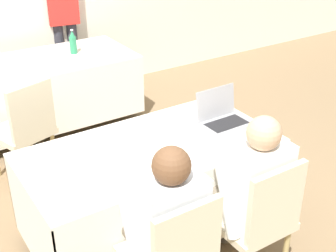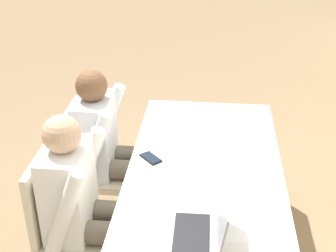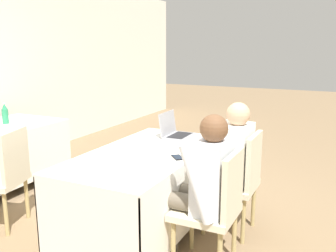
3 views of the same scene
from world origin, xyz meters
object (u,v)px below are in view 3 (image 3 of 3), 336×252
cell_phone (178,157)px  water_bottle (5,114)px  person_checkered_shirt (202,182)px  laptop (176,132)px  chair_near_left (215,205)px  chair_far_spare (4,174)px  chair_near_right (239,179)px  person_white_shirt (228,159)px

cell_phone → water_bottle: bearing=128.6°
water_bottle → person_checkered_shirt: size_ratio=0.22×
laptop → water_bottle: (-0.29, 2.08, 0.07)m
chair_near_left → chair_far_spare: (-0.20, 1.93, 0.00)m
cell_phone → person_checkered_shirt: size_ratio=0.13×
chair_near_right → person_white_shirt: 0.19m
chair_near_right → person_checkered_shirt: 0.64m
cell_phone → chair_near_right: size_ratio=0.17×
cell_phone → chair_near_right: chair_near_right is taller
water_bottle → chair_near_right: size_ratio=0.28×
person_white_shirt → cell_phone: bearing=-42.5°
cell_phone → person_checkered_shirt: person_checkered_shirt is taller
person_checkered_shirt → chair_far_spare: bearing=-83.8°
laptop → chair_near_right: bearing=-113.4°
chair_near_left → chair_far_spare: same height
chair_far_spare → cell_phone: bearing=89.6°
cell_phone → water_bottle: 2.43m
cell_phone → person_checkered_shirt: 0.42m
cell_phone → chair_near_left: chair_near_left is taller
chair_near_right → person_checkered_shirt: size_ratio=0.78×
chair_near_left → person_checkered_shirt: bearing=-90.0°
chair_near_right → chair_far_spare: same height
laptop → chair_near_right: (-0.31, -0.74, -0.27)m
cell_phone → water_bottle: size_ratio=0.61×
cell_phone → chair_near_right: 0.60m
water_bottle → chair_near_right: 2.85m
chair_near_right → chair_far_spare: 2.09m
person_checkered_shirt → person_white_shirt: bearing=-180.0°
chair_near_right → person_checkered_shirt: (-0.61, 0.10, 0.16)m
chair_far_spare → laptop: bearing=116.0°
cell_phone → water_bottle: water_bottle is taller
water_bottle → chair_far_spare: water_bottle is taller
cell_phone → person_white_shirt: 0.48m
chair_far_spare → water_bottle: bearing=-150.1°
laptop → cell_phone: bearing=-154.8°
chair_near_left → person_checkered_shirt: (0.00, 0.10, 0.16)m
laptop → chair_near_left: size_ratio=0.38×
person_checkered_shirt → person_white_shirt: size_ratio=1.00×
water_bottle → person_white_shirt: person_white_shirt is taller
water_bottle → chair_near_right: (-0.02, -2.83, -0.34)m
laptop → person_checkered_shirt: bearing=-146.0°
cell_phone → chair_far_spare: (-0.46, 1.50, -0.23)m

